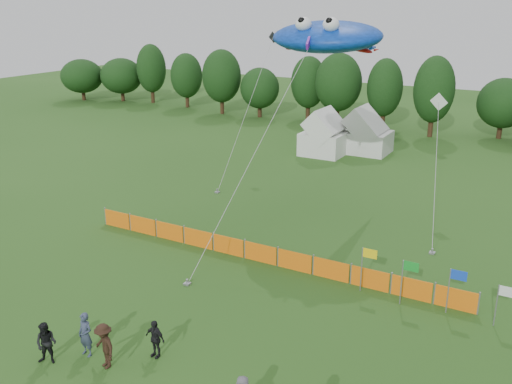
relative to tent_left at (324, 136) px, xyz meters
The scene contains 13 objects.
ground 32.91m from the tent_left, 76.59° to the right, with size 160.00×160.00×0.00m, color #234C16.
treeline 16.11m from the tent_left, 54.54° to the left, with size 104.57×8.78×8.36m.
tent_left is the anchor object (origin of this frame).
tent_right 3.86m from the tent_left, 40.89° to the left, with size 4.53×3.62×3.20m.
barrier_fence 23.27m from the tent_left, 75.26° to the right, with size 21.90×0.06×1.00m.
flag_row 28.48m from the tent_left, 54.11° to the right, with size 10.73×0.37×2.24m.
spectator_a 33.41m from the tent_left, 82.94° to the right, with size 0.66×0.43×1.81m, color #333D56.
spectator_b 34.41m from the tent_left, 84.67° to the right, with size 0.82×0.64×1.70m, color black.
spectator_c 33.80m from the tent_left, 80.98° to the right, with size 1.17×0.67×1.82m, color black.
spectator_d 32.57m from the tent_left, 78.49° to the right, with size 0.92×0.38×1.56m, color black.
stingray_kite 17.55m from the tent_left, 67.05° to the right, with size 6.94×21.59×12.38m.
small_kite_white 16.73m from the tent_left, 42.54° to the right, with size 2.90×8.52×7.59m.
small_kite_dark 9.46m from the tent_left, 111.16° to the right, with size 1.56×10.52×10.82m.
Camera 1 is at (11.62, -14.57, 13.09)m, focal length 40.00 mm.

